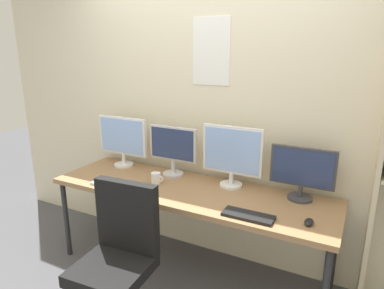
{
  "coord_description": "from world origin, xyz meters",
  "views": [
    {
      "loc": [
        1.17,
        -1.59,
        1.8
      ],
      "look_at": [
        0.0,
        0.65,
        1.09
      ],
      "focal_mm": 31.99,
      "sensor_mm": 36.0,
      "label": 1
    }
  ],
  "objects_px": {
    "monitor_far_right": "(302,171)",
    "mouse_right_side": "(309,222)",
    "keyboard_right": "(248,216)",
    "keyboard_left": "(114,185)",
    "monitor_center_left": "(173,148)",
    "coffee_mug": "(156,178)",
    "monitor_center_right": "(232,154)",
    "office_chair": "(118,274)",
    "monitor_far_left": "(123,139)",
    "mouse_left_side": "(147,193)",
    "desk": "(189,195)"
  },
  "relations": [
    {
      "from": "office_chair",
      "to": "monitor_center_right",
      "type": "bearing_deg",
      "value": 67.2
    },
    {
      "from": "monitor_far_right",
      "to": "coffee_mug",
      "type": "height_order",
      "value": "monitor_far_right"
    },
    {
      "from": "keyboard_left",
      "to": "keyboard_right",
      "type": "height_order",
      "value": "same"
    },
    {
      "from": "keyboard_left",
      "to": "mouse_right_side",
      "type": "relative_size",
      "value": 3.94
    },
    {
      "from": "monitor_center_right",
      "to": "keyboard_right",
      "type": "relative_size",
      "value": 1.45
    },
    {
      "from": "monitor_far_left",
      "to": "mouse_left_side",
      "type": "bearing_deg",
      "value": -38.31
    },
    {
      "from": "office_chair",
      "to": "monitor_far_right",
      "type": "xyz_separation_m",
      "value": [
        0.93,
        0.94,
        0.55
      ]
    },
    {
      "from": "desk",
      "to": "keyboard_left",
      "type": "relative_size",
      "value": 5.95
    },
    {
      "from": "office_chair",
      "to": "mouse_left_side",
      "type": "height_order",
      "value": "office_chair"
    },
    {
      "from": "monitor_center_left",
      "to": "keyboard_right",
      "type": "relative_size",
      "value": 1.31
    },
    {
      "from": "mouse_left_side",
      "to": "office_chair",
      "type": "bearing_deg",
      "value": -78.14
    },
    {
      "from": "monitor_far_right",
      "to": "desk",
      "type": "bearing_deg",
      "value": -165.24
    },
    {
      "from": "keyboard_left",
      "to": "coffee_mug",
      "type": "xyz_separation_m",
      "value": [
        0.27,
        0.21,
        0.04
      ]
    },
    {
      "from": "office_chair",
      "to": "monitor_far_right",
      "type": "bearing_deg",
      "value": 45.32
    },
    {
      "from": "monitor_center_left",
      "to": "coffee_mug",
      "type": "relative_size",
      "value": 4.16
    },
    {
      "from": "keyboard_right",
      "to": "mouse_right_side",
      "type": "xyz_separation_m",
      "value": [
        0.37,
        0.08,
        0.01
      ]
    },
    {
      "from": "monitor_far_right",
      "to": "coffee_mug",
      "type": "relative_size",
      "value": 4.31
    },
    {
      "from": "office_chair",
      "to": "keyboard_left",
      "type": "height_order",
      "value": "office_chair"
    },
    {
      "from": "desk",
      "to": "monitor_far_left",
      "type": "relative_size",
      "value": 4.38
    },
    {
      "from": "office_chair",
      "to": "monitor_center_left",
      "type": "relative_size",
      "value": 2.24
    },
    {
      "from": "office_chair",
      "to": "keyboard_left",
      "type": "xyz_separation_m",
      "value": [
        -0.43,
        0.5,
        0.35
      ]
    },
    {
      "from": "monitor_far_left",
      "to": "monitor_center_right",
      "type": "distance_m",
      "value": 1.07
    },
    {
      "from": "monitor_far_right",
      "to": "keyboard_left",
      "type": "height_order",
      "value": "monitor_far_right"
    },
    {
      "from": "mouse_left_side",
      "to": "mouse_right_side",
      "type": "xyz_separation_m",
      "value": [
        1.16,
        0.09,
        0.0
      ]
    },
    {
      "from": "monitor_center_left",
      "to": "keyboard_right",
      "type": "xyz_separation_m",
      "value": [
        0.83,
        -0.44,
        -0.23
      ]
    },
    {
      "from": "monitor_far_left",
      "to": "keyboard_left",
      "type": "distance_m",
      "value": 0.56
    },
    {
      "from": "office_chair",
      "to": "mouse_right_side",
      "type": "bearing_deg",
      "value": 29.0
    },
    {
      "from": "monitor_far_right",
      "to": "mouse_right_side",
      "type": "distance_m",
      "value": 0.43
    },
    {
      "from": "mouse_right_side",
      "to": "keyboard_left",
      "type": "bearing_deg",
      "value": -176.8
    },
    {
      "from": "keyboard_right",
      "to": "mouse_left_side",
      "type": "bearing_deg",
      "value": -179.23
    },
    {
      "from": "monitor_far_right",
      "to": "mouse_right_side",
      "type": "xyz_separation_m",
      "value": [
        0.12,
        -0.36,
        -0.2
      ]
    },
    {
      "from": "monitor_center_left",
      "to": "coffee_mug",
      "type": "height_order",
      "value": "monitor_center_left"
    },
    {
      "from": "office_chair",
      "to": "monitor_center_left",
      "type": "bearing_deg",
      "value": 98.42
    },
    {
      "from": "keyboard_left",
      "to": "monitor_far_left",
      "type": "bearing_deg",
      "value": 119.01
    },
    {
      "from": "keyboard_right",
      "to": "monitor_center_right",
      "type": "bearing_deg",
      "value": 123.39
    },
    {
      "from": "monitor_far_right",
      "to": "keyboard_right",
      "type": "xyz_separation_m",
      "value": [
        -0.25,
        -0.44,
        -0.21
      ]
    },
    {
      "from": "keyboard_right",
      "to": "mouse_left_side",
      "type": "relative_size",
      "value": 3.51
    },
    {
      "from": "office_chair",
      "to": "coffee_mug",
      "type": "xyz_separation_m",
      "value": [
        -0.16,
        0.71,
        0.38
      ]
    },
    {
      "from": "monitor_far_right",
      "to": "keyboard_right",
      "type": "distance_m",
      "value": 0.55
    },
    {
      "from": "desk",
      "to": "office_chair",
      "type": "relative_size",
      "value": 2.27
    },
    {
      "from": "monitor_far_left",
      "to": "keyboard_right",
      "type": "distance_m",
      "value": 1.46
    },
    {
      "from": "coffee_mug",
      "to": "monitor_center_right",
      "type": "bearing_deg",
      "value": 22.55
    },
    {
      "from": "monitor_far_right",
      "to": "coffee_mug",
      "type": "xyz_separation_m",
      "value": [
        -1.1,
        -0.23,
        -0.17
      ]
    },
    {
      "from": "mouse_right_side",
      "to": "coffee_mug",
      "type": "relative_size",
      "value": 0.91
    },
    {
      "from": "monitor_far_right",
      "to": "keyboard_left",
      "type": "bearing_deg",
      "value": -162.05
    },
    {
      "from": "monitor_center_right",
      "to": "coffee_mug",
      "type": "xyz_separation_m",
      "value": [
        -0.56,
        -0.23,
        -0.22
      ]
    },
    {
      "from": "office_chair",
      "to": "mouse_left_side",
      "type": "distance_m",
      "value": 0.61
    },
    {
      "from": "monitor_center_right",
      "to": "desk",
      "type": "bearing_deg",
      "value": -141.66
    },
    {
      "from": "keyboard_left",
      "to": "coffee_mug",
      "type": "distance_m",
      "value": 0.34
    },
    {
      "from": "office_chair",
      "to": "mouse_right_side",
      "type": "xyz_separation_m",
      "value": [
        1.06,
        0.59,
        0.35
      ]
    }
  ]
}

